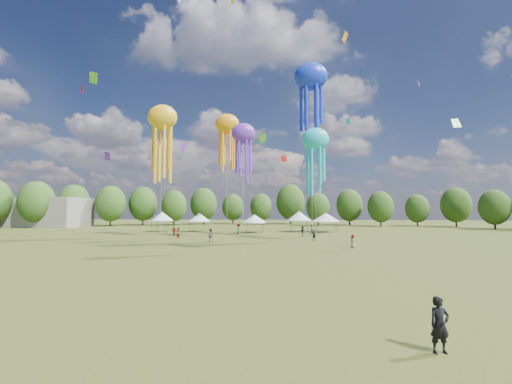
# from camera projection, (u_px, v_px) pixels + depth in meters

# --- Properties ---
(ground) EXTENTS (300.00, 300.00, 0.00)m
(ground) POSITION_uv_depth(u_px,v_px,m) (175.00, 321.00, 13.17)
(ground) COLOR #384416
(ground) RESTS_ON ground
(observer_main) EXTENTS (0.69, 0.52, 1.71)m
(observer_main) POSITION_uv_depth(u_px,v_px,m) (440.00, 325.00, 10.24)
(observer_main) COLOR black
(observer_main) RESTS_ON ground
(spectator_near) EXTENTS (0.93, 0.74, 1.87)m
(spectator_near) POSITION_uv_depth(u_px,v_px,m) (210.00, 236.00, 45.95)
(spectator_near) COLOR gray
(spectator_near) RESTS_ON ground
(spectators_far) EXTENTS (28.46, 24.74, 1.92)m
(spectators_far) POSITION_uv_depth(u_px,v_px,m) (271.00, 232.00, 55.45)
(spectators_far) COLOR gray
(spectators_far) RESTS_ON ground
(festival_tents) EXTENTS (39.89, 8.72, 4.33)m
(festival_tents) POSITION_uv_depth(u_px,v_px,m) (256.00, 217.00, 69.33)
(festival_tents) COLOR #47474C
(festival_tents) RESTS_ON ground
(show_kites) EXTENTS (30.18, 21.35, 27.95)m
(show_kites) POSITION_uv_depth(u_px,v_px,m) (246.00, 123.00, 52.42)
(show_kites) COLOR #FF9C0F
(show_kites) RESTS_ON ground
(small_kites) EXTENTS (79.19, 52.86, 41.92)m
(small_kites) POSITION_uv_depth(u_px,v_px,m) (262.00, 63.00, 55.93)
(small_kites) COLOR #FF9C0F
(small_kites) RESTS_ON ground
(treeline) EXTENTS (201.57, 95.24, 13.43)m
(treeline) POSITION_uv_depth(u_px,v_px,m) (253.00, 202.00, 76.03)
(treeline) COLOR #38281C
(treeline) RESTS_ON ground
(hangar) EXTENTS (40.00, 12.00, 8.00)m
(hangar) POSITION_uv_depth(u_px,v_px,m) (14.00, 212.00, 92.15)
(hangar) COLOR gray
(hangar) RESTS_ON ground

